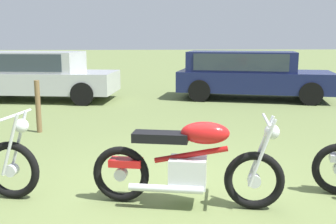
# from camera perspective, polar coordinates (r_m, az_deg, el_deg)

# --- Properties ---
(ground_plane) EXTENTS (120.00, 120.00, 0.00)m
(ground_plane) POSITION_cam_1_polar(r_m,az_deg,el_deg) (4.74, 1.79, -11.88)
(ground_plane) COLOR olive
(motorcycle_red) EXTENTS (2.08, 0.75, 1.02)m
(motorcycle_red) POSITION_cam_1_polar(r_m,az_deg,el_deg) (4.30, 2.98, -7.45)
(motorcycle_red) COLOR black
(motorcycle_red) RESTS_ON ground
(car_silver) EXTENTS (4.48, 2.42, 1.43)m
(car_silver) POSITION_cam_1_polar(r_m,az_deg,el_deg) (12.29, -18.55, 5.52)
(car_silver) COLOR #B2B5BA
(car_silver) RESTS_ON ground
(car_navy) EXTENTS (4.79, 2.94, 1.43)m
(car_navy) POSITION_cam_1_polar(r_m,az_deg,el_deg) (12.13, 11.47, 5.80)
(car_navy) COLOR #161E4C
(car_navy) RESTS_ON ground
(fence_post_wooden) EXTENTS (0.10, 0.10, 1.02)m
(fence_post_wooden) POSITION_cam_1_polar(r_m,az_deg,el_deg) (8.03, -18.33, 0.76)
(fence_post_wooden) COLOR brown
(fence_post_wooden) RESTS_ON ground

